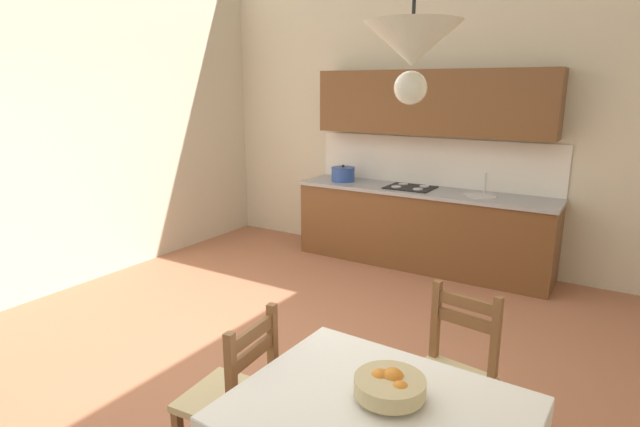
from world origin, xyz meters
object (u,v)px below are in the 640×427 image
object	(u,v)px
kitchen_cabinetry	(423,193)
fruit_bowl	(390,386)
pendant_lamp	(412,47)
dining_chair_kitchen_side	(451,377)
dining_chair_tv_side	(233,399)

from	to	relation	value
kitchen_cabinetry	fruit_bowl	world-z (taller)	kitchen_cabinetry
kitchen_cabinetry	pendant_lamp	bearing A→B (deg)	-70.55
kitchen_cabinetry	dining_chair_kitchen_side	xyz separation A→B (m)	(1.28, -2.88, -0.41)
dining_chair_kitchen_side	pendant_lamp	size ratio (longest dim) A/B	1.16
kitchen_cabinetry	dining_chair_kitchen_side	size ratio (longest dim) A/B	3.14
fruit_bowl	pendant_lamp	xyz separation A→B (m)	(0.09, -0.12, 1.33)
dining_chair_kitchen_side	fruit_bowl	world-z (taller)	dining_chair_kitchen_side
dining_chair_kitchen_side	fruit_bowl	bearing A→B (deg)	-91.76
kitchen_cabinetry	fruit_bowl	bearing A→B (deg)	-71.15
dining_chair_kitchen_side	fruit_bowl	distance (m)	0.88
dining_chair_kitchen_side	kitchen_cabinetry	bearing A→B (deg)	113.95
dining_chair_kitchen_side	fruit_bowl	size ratio (longest dim) A/B	3.10
fruit_bowl	dining_chair_kitchen_side	bearing A→B (deg)	88.24
fruit_bowl	dining_chair_tv_side	bearing A→B (deg)	-179.87
dining_chair_tv_side	pendant_lamp	size ratio (longest dim) A/B	1.16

